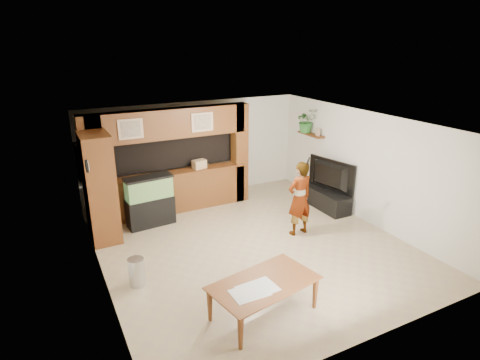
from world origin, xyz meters
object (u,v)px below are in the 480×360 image
aquarium (150,202)px  pantry_cabinet (100,188)px  television (328,176)px  person (300,198)px  dining_table (265,299)px

aquarium → pantry_cabinet: bearing=-175.5°
television → person: size_ratio=0.83×
pantry_cabinet → dining_table: size_ratio=1.39×
aquarium → television: bearing=-18.7°
pantry_cabinet → television: pantry_cabinet is taller
pantry_cabinet → aquarium: size_ratio=1.94×
pantry_cabinet → aquarium: (1.07, 0.17, -0.58)m
pantry_cabinet → person: pantry_cabinet is taller
pantry_cabinet → person: (3.88, -1.75, -0.32)m
television → dining_table: 4.69m
pantry_cabinet → person: bearing=-24.3°
aquarium → dining_table: bearing=-84.9°
television → person: (-1.47, -0.87, -0.03)m
pantry_cabinet → aquarium: 1.23m
television → pantry_cabinet: bearing=68.5°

